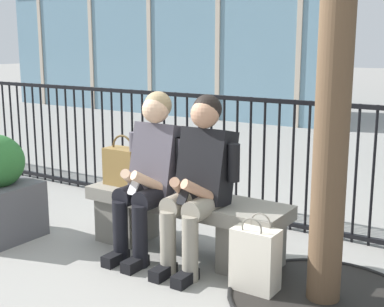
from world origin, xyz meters
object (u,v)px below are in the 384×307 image
at_px(seated_person_companion, 199,177).
at_px(handbag_on_bench, 123,166).
at_px(seated_person_with_phone, 151,169).
at_px(shopping_bag, 255,260).
at_px(stone_bench, 185,219).

bearing_deg(seated_person_companion, handbag_on_bench, 171.48).
distance_m(seated_person_with_phone, shopping_bag, 1.05).
bearing_deg(handbag_on_bench, shopping_bag, -11.53).
bearing_deg(shopping_bag, handbag_on_bench, 168.47).
relative_size(seated_person_with_phone, seated_person_companion, 1.00).
distance_m(stone_bench, handbag_on_bench, 0.67).
height_order(seated_person_companion, handbag_on_bench, seated_person_companion).
relative_size(stone_bench, seated_person_with_phone, 1.32).
distance_m(stone_bench, seated_person_with_phone, 0.45).
relative_size(stone_bench, seated_person_companion, 1.32).
bearing_deg(seated_person_companion, seated_person_with_phone, 180.00).
relative_size(handbag_on_bench, shopping_bag, 0.79).
bearing_deg(seated_person_with_phone, seated_person_companion, 0.00).
height_order(stone_bench, handbag_on_bench, handbag_on_bench).
distance_m(seated_person_companion, shopping_bag, 0.69).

